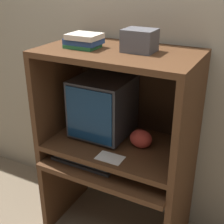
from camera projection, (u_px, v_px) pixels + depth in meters
wall_back at (141, 52)px, 2.18m from camera, size 6.00×0.06×2.60m
desk_base at (115, 187)px, 2.23m from camera, size 0.97×0.63×0.64m
desk_monitor_shelf at (118, 146)px, 2.13m from camera, size 0.97×0.58×0.12m
hutch_upper at (121, 83)px, 1.98m from camera, size 0.97×0.58×0.63m
crt_monitor at (103, 106)px, 2.15m from camera, size 0.37×0.38×0.42m
keyboard at (85, 161)px, 2.11m from camera, size 0.45×0.17×0.03m
mouse at (121, 171)px, 2.00m from camera, size 0.06×0.04×0.03m
snack_bag at (141, 139)px, 2.04m from camera, size 0.15×0.11×0.12m
book_stack at (84, 41)px, 1.90m from camera, size 0.21×0.17×0.09m
paper_card at (110, 158)px, 1.94m from camera, size 0.17×0.11×0.00m
storage_box at (140, 40)px, 1.80m from camera, size 0.18×0.16×0.13m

